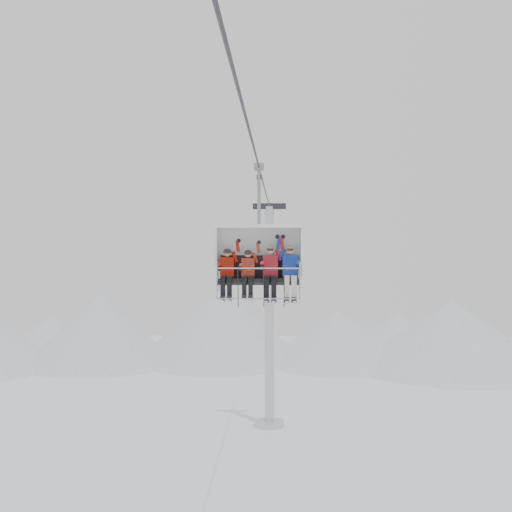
{
  "coord_description": "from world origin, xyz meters",
  "views": [
    {
      "loc": [
        0.61,
        -16.61,
        11.01
      ],
      "look_at": [
        0.0,
        0.0,
        10.7
      ],
      "focal_mm": 45.0,
      "sensor_mm": 36.0,
      "label": 1
    }
  ],
  "objects_px": {
    "lift_tower_right": "(269,331)",
    "skier_far_right": "(290,270)",
    "skier_center_right": "(270,270)",
    "chairlift_carrier": "(259,254)",
    "skier_far_left": "(227,272)",
    "skier_center_left": "(248,272)"
  },
  "relations": [
    {
      "from": "chairlift_carrier",
      "to": "skier_far_right",
      "type": "distance_m",
      "value": 1.08
    },
    {
      "from": "lift_tower_right",
      "to": "skier_center_right",
      "type": "xyz_separation_m",
      "value": [
        0.34,
        -19.79,
        4.47
      ]
    },
    {
      "from": "skier_center_right",
      "to": "skier_far_right",
      "type": "height_order",
      "value": "same"
    },
    {
      "from": "skier_far_right",
      "to": "skier_center_right",
      "type": "bearing_deg",
      "value": 180.0
    },
    {
      "from": "chairlift_carrier",
      "to": "skier_center_right",
      "type": "bearing_deg",
      "value": -41.7
    },
    {
      "from": "lift_tower_right",
      "to": "skier_center_left",
      "type": "distance_m",
      "value": 20.29
    },
    {
      "from": "skier_center_left",
      "to": "skier_center_right",
      "type": "height_order",
      "value": "skier_center_right"
    },
    {
      "from": "chairlift_carrier",
      "to": "skier_center_right",
      "type": "relative_size",
      "value": 2.28
    },
    {
      "from": "skier_far_left",
      "to": "skier_center_right",
      "type": "height_order",
      "value": "skier_center_right"
    },
    {
      "from": "skier_center_left",
      "to": "skier_center_right",
      "type": "bearing_deg",
      "value": 1.39
    },
    {
      "from": "lift_tower_right",
      "to": "chairlift_carrier",
      "type": "bearing_deg",
      "value": -90.0
    },
    {
      "from": "lift_tower_right",
      "to": "skier_far_right",
      "type": "bearing_deg",
      "value": -87.33
    },
    {
      "from": "lift_tower_right",
      "to": "skier_center_right",
      "type": "bearing_deg",
      "value": -89.01
    },
    {
      "from": "skier_center_left",
      "to": "skier_center_right",
      "type": "distance_m",
      "value": 0.66
    },
    {
      "from": "lift_tower_right",
      "to": "skier_center_right",
      "type": "height_order",
      "value": "lift_tower_right"
    },
    {
      "from": "skier_far_left",
      "to": "skier_center_right",
      "type": "bearing_deg",
      "value": 0.47
    },
    {
      "from": "skier_far_right",
      "to": "chairlift_carrier",
      "type": "bearing_deg",
      "value": 161.79
    },
    {
      "from": "lift_tower_right",
      "to": "skier_far_right",
      "type": "relative_size",
      "value": 7.7
    },
    {
      "from": "lift_tower_right",
      "to": "chairlift_carrier",
      "type": "distance_m",
      "value": 20.1
    },
    {
      "from": "lift_tower_right",
      "to": "skier_center_left",
      "type": "xyz_separation_m",
      "value": [
        -0.32,
        -19.8,
        4.41
      ]
    },
    {
      "from": "chairlift_carrier",
      "to": "skier_far_left",
      "type": "height_order",
      "value": "chairlift_carrier"
    },
    {
      "from": "lift_tower_right",
      "to": "skier_far_right",
      "type": "distance_m",
      "value": 20.31
    }
  ]
}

